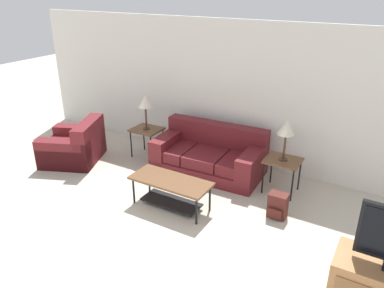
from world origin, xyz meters
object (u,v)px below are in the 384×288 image
(couch, at_px, (210,156))
(armchair, at_px, (75,146))
(table_lamp_left, at_px, (145,102))
(backpack, at_px, (278,206))
(side_table_left, at_px, (147,132))
(side_table_right, at_px, (283,163))
(coffee_table, at_px, (171,187))
(table_lamp_right, at_px, (286,129))

(couch, bearing_deg, armchair, -159.29)
(table_lamp_left, relative_size, backpack, 1.75)
(side_table_left, distance_m, side_table_right, 2.69)
(couch, relative_size, side_table_right, 3.42)
(coffee_table, distance_m, table_lamp_left, 2.04)
(table_lamp_right, bearing_deg, table_lamp_left, 180.00)
(side_table_left, relative_size, backpack, 1.53)
(table_lamp_left, bearing_deg, armchair, -141.59)
(side_table_right, bearing_deg, side_table_left, 180.00)
(armchair, bearing_deg, backpack, 1.88)
(armchair, relative_size, table_lamp_right, 2.00)
(side_table_right, height_order, table_lamp_left, table_lamp_left)
(coffee_table, bearing_deg, couch, 92.33)
(couch, xyz_separation_m, table_lamp_left, (-1.34, -0.06, 0.81))
(side_table_left, xyz_separation_m, table_lamp_right, (2.69, 0.00, 0.59))
(table_lamp_left, bearing_deg, table_lamp_right, 0.00)
(couch, relative_size, coffee_table, 1.59)
(backpack, bearing_deg, table_lamp_left, 165.84)
(coffee_table, relative_size, backpack, 3.29)
(armchair, distance_m, table_lamp_left, 1.60)
(armchair, distance_m, backpack, 3.96)
(armchair, bearing_deg, table_lamp_left, 38.41)
(table_lamp_right, xyz_separation_m, backpack, (0.19, -0.73, -0.92))
(couch, bearing_deg, side_table_left, -177.47)
(couch, bearing_deg, backpack, -27.08)
(couch, bearing_deg, coffee_table, -87.67)
(side_table_left, bearing_deg, backpack, -14.16)
(armchair, height_order, side_table_left, armchair)
(armchair, xyz_separation_m, backpack, (3.96, 0.13, -0.10))
(table_lamp_left, bearing_deg, side_table_right, -0.00)
(side_table_left, bearing_deg, table_lamp_right, 0.00)
(couch, height_order, coffee_table, couch)
(table_lamp_left, height_order, backpack, table_lamp_left)
(side_table_left, distance_m, table_lamp_right, 2.75)
(backpack, bearing_deg, side_table_right, 104.63)
(side_table_left, relative_size, table_lamp_right, 0.87)
(coffee_table, distance_m, side_table_right, 1.83)
(side_table_right, bearing_deg, couch, 177.48)
(backpack, bearing_deg, side_table_left, 165.84)
(armchair, bearing_deg, table_lamp_right, 12.80)
(couch, xyz_separation_m, side_table_left, (-1.34, -0.06, 0.22))
(side_table_right, height_order, backpack, side_table_right)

